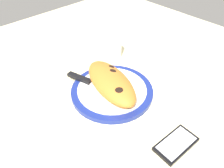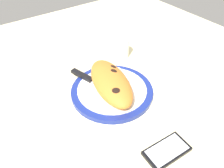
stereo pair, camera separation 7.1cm
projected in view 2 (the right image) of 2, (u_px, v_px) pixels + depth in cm
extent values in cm
cube|color=beige|center=(112.00, 96.00, 75.03)|extent=(150.00, 150.00, 3.00)
cylinder|color=navy|center=(112.00, 91.00, 73.53)|extent=(27.43, 27.43, 1.60)
cylinder|color=white|center=(112.00, 89.00, 72.91)|extent=(23.08, 23.08, 0.30)
ellipsoid|color=orange|center=(111.00, 83.00, 70.28)|extent=(26.62, 16.71, 6.20)
ellipsoid|color=black|center=(116.00, 90.00, 64.25)|extent=(3.76, 3.71, 0.99)
ellipsoid|color=black|center=(112.00, 68.00, 72.74)|extent=(2.92, 2.81, 0.94)
ellipsoid|color=black|center=(113.00, 72.00, 70.49)|extent=(3.79, 3.51, 1.09)
cube|color=silver|center=(132.00, 83.00, 74.78)|extent=(11.54, 1.54, 0.40)
cube|color=silver|center=(119.00, 71.00, 79.74)|extent=(4.12, 2.42, 0.40)
cube|color=silver|center=(108.00, 90.00, 72.06)|extent=(13.91, 5.46, 0.40)
cube|color=black|center=(82.00, 75.00, 77.25)|extent=(9.53, 4.53, 1.20)
cube|color=black|center=(167.00, 151.00, 56.55)|extent=(7.11, 12.46, 1.00)
cube|color=white|center=(167.00, 150.00, 56.17)|extent=(6.06, 10.96, 0.16)
cylinder|color=silver|center=(121.00, 48.00, 87.96)|extent=(6.50, 6.50, 8.34)
cylinder|color=silver|center=(121.00, 52.00, 89.31)|extent=(5.98, 5.98, 3.79)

